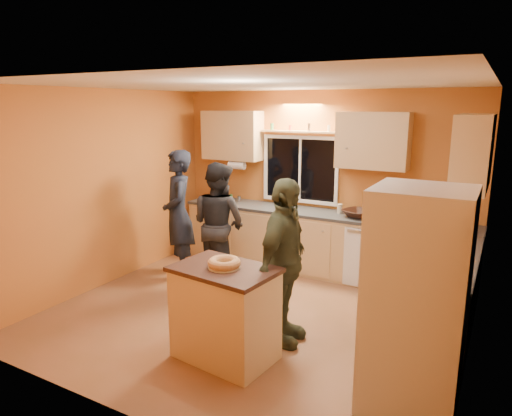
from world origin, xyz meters
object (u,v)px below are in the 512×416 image
Objects in this scene: island at (225,312)px; person_left at (178,214)px; person_center at (219,224)px; person_right at (284,263)px; refrigerator at (416,302)px.

island is 0.56× the size of person_left.
person_left is 0.65m from person_center.
person_right reaches higher than island.
person_left reaches higher than person_right.
refrigerator is at bearing -111.80° from person_right.
person_center is at bearing 51.62° from person_left.
person_center is (-2.80, 1.48, -0.07)m from refrigerator.
person_center is 1.78m from person_right.
refrigerator reaches higher than island.
island is 0.59× the size of person_right.
refrigerator reaches higher than person_left.
island is 0.76m from person_right.
person_left is (-3.44, 1.43, -0.00)m from refrigerator.
island is at bearing -176.54° from refrigerator.
island is (-1.69, -0.10, -0.44)m from refrigerator.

